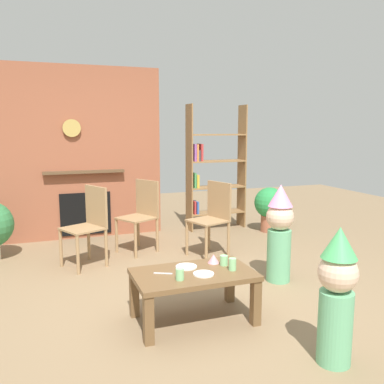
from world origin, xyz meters
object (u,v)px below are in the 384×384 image
(paper_cup_center, at_px, (180,274))
(coffee_table, at_px, (194,281))
(paper_cup_near_right, at_px, (232,264))
(dining_chair_middle, at_px, (142,211))
(bookshelf, at_px, (212,171))
(dining_chair_right, at_px, (213,214))
(birthday_cake_slice, at_px, (214,259))
(dining_chair_left, at_px, (90,221))
(potted_plant_tall, at_px, (270,205))
(child_in_pink, at_px, (279,231))
(paper_plate_rear, at_px, (204,274))
(paper_cup_near_left, at_px, (224,260))
(child_with_cone_hat, at_px, (337,293))
(paper_plate_front, at_px, (186,267))

(paper_cup_center, bearing_deg, coffee_table, 38.23)
(paper_cup_near_right, relative_size, dining_chair_middle, 0.11)
(bookshelf, xyz_separation_m, dining_chair_right, (-0.50, -1.25, -0.39))
(paper_cup_center, distance_m, birthday_cake_slice, 0.49)
(bookshelf, relative_size, dining_chair_left, 2.11)
(potted_plant_tall, bearing_deg, coffee_table, -131.70)
(child_in_pink, bearing_deg, paper_plate_rear, 4.52)
(paper_cup_near_left, bearing_deg, paper_cup_center, -157.10)
(birthday_cake_slice, relative_size, child_with_cone_hat, 0.11)
(paper_cup_near_left, height_order, child_in_pink, child_in_pink)
(coffee_table, bearing_deg, dining_chair_right, 61.82)
(birthday_cake_slice, relative_size, potted_plant_tall, 0.15)
(bookshelf, distance_m, dining_chair_middle, 1.56)
(paper_cup_near_right, height_order, child_in_pink, child_in_pink)
(paper_cup_near_right, distance_m, dining_chair_right, 1.73)
(paper_cup_near_right, xyz_separation_m, birthday_cake_slice, (-0.07, 0.22, -0.01))
(paper_cup_near_right, height_order, potted_plant_tall, potted_plant_tall)
(bookshelf, height_order, paper_plate_rear, bookshelf)
(child_with_cone_hat, relative_size, dining_chair_middle, 1.04)
(child_with_cone_hat, bearing_deg, dining_chair_right, -40.63)
(birthday_cake_slice, bearing_deg, dining_chair_right, 66.94)
(bookshelf, bearing_deg, paper_cup_near_right, -109.76)
(paper_plate_front, height_order, paper_plate_rear, same)
(bookshelf, distance_m, dining_chair_right, 1.40)
(dining_chair_middle, bearing_deg, paper_plate_rear, 61.10)
(paper_plate_rear, bearing_deg, birthday_cake_slice, 51.79)
(bookshelf, bearing_deg, child_in_pink, -95.65)
(dining_chair_left, bearing_deg, child_in_pink, 120.06)
(coffee_table, height_order, paper_plate_front, paper_plate_front)
(paper_plate_front, height_order, birthday_cake_slice, birthday_cake_slice)
(child_with_cone_hat, bearing_deg, paper_plate_rear, 0.32)
(dining_chair_right, bearing_deg, dining_chair_middle, -49.74)
(paper_cup_center, xyz_separation_m, dining_chair_middle, (0.22, 2.17, 0.06))
(paper_cup_center, height_order, birthday_cake_slice, paper_cup_center)
(child_with_cone_hat, distance_m, dining_chair_middle, 3.00)
(paper_cup_near_right, height_order, paper_cup_center, paper_cup_near_right)
(paper_cup_near_right, relative_size, child_with_cone_hat, 0.11)
(paper_cup_near_left, distance_m, potted_plant_tall, 2.90)
(bookshelf, distance_m, potted_plant_tall, 1.01)
(bookshelf, xyz_separation_m, dining_chair_left, (-1.97, -1.12, -0.39))
(paper_plate_front, xyz_separation_m, paper_plate_rear, (0.07, -0.21, 0.00))
(paper_cup_near_right, xyz_separation_m, child_in_pink, (0.81, 0.60, 0.07))
(paper_plate_front, bearing_deg, bookshelf, 63.12)
(paper_cup_near_left, relative_size, paper_cup_near_right, 0.85)
(paper_plate_front, relative_size, birthday_cake_slice, 1.76)
(paper_cup_center, relative_size, dining_chair_left, 0.10)
(dining_chair_right, bearing_deg, bookshelf, -131.09)
(birthday_cake_slice, relative_size, child_in_pink, 0.10)
(child_in_pink, bearing_deg, birthday_cake_slice, -2.21)
(paper_plate_front, distance_m, dining_chair_middle, 1.92)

